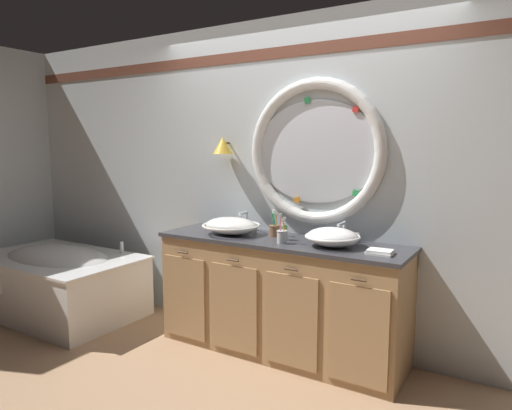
{
  "coord_description": "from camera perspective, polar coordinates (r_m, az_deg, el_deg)",
  "views": [
    {
      "loc": [
        1.68,
        -2.75,
        1.61
      ],
      "look_at": [
        -0.15,
        0.25,
        1.14
      ],
      "focal_mm": 32.44,
      "sensor_mm": 36.0,
      "label": 1
    }
  ],
  "objects": [
    {
      "name": "folded_hand_towel",
      "position": [
        3.13,
        15.05,
        -5.63
      ],
      "size": [
        0.17,
        0.13,
        0.03
      ],
      "color": "white",
      "rests_on": "vanity_counter"
    },
    {
      "name": "ground_plane",
      "position": [
        3.6,
        -0.06,
        -19.0
      ],
      "size": [
        14.0,
        14.0,
        0.0
      ],
      "primitive_type": "plane",
      "color": "tan"
    },
    {
      "name": "vanity_counter",
      "position": [
        3.62,
        2.96,
        -11.14
      ],
      "size": [
        1.95,
        0.59,
        0.89
      ],
      "color": "tan",
      "rests_on": "ground_plane"
    },
    {
      "name": "faucet_set_left",
      "position": [
        3.87,
        -1.24,
        -2.17
      ],
      "size": [
        0.2,
        0.13,
        0.16
      ],
      "color": "silver",
      "rests_on": "vanity_counter"
    },
    {
      "name": "toothbrush_holder_right",
      "position": [
        3.35,
        3.22,
        -3.83
      ],
      "size": [
        0.08,
        0.08,
        0.22
      ],
      "color": "silver",
      "rests_on": "vanity_counter"
    },
    {
      "name": "back_wall_assembly",
      "position": [
        3.74,
        4.85,
        3.17
      ],
      "size": [
        6.4,
        0.26,
        2.6
      ],
      "color": "silver",
      "rests_on": "ground_plane"
    },
    {
      "name": "bathtub",
      "position": [
        4.82,
        -23.17,
        -8.34
      ],
      "size": [
        1.56,
        0.97,
        0.67
      ],
      "color": "white",
      "rests_on": "ground_plane"
    },
    {
      "name": "soap_dispenser",
      "position": [
        3.47,
        3.45,
        -3.32
      ],
      "size": [
        0.05,
        0.06,
        0.14
      ],
      "color": "#6BAD66",
      "rests_on": "vanity_counter"
    },
    {
      "name": "sink_basin_right",
      "position": [
        3.29,
        9.42,
        -3.91
      ],
      "size": [
        0.39,
        0.39,
        0.13
      ],
      "color": "white",
      "rests_on": "vanity_counter"
    },
    {
      "name": "faucet_set_right",
      "position": [
        3.49,
        10.75,
        -3.4
      ],
      "size": [
        0.24,
        0.15,
        0.15
      ],
      "color": "silver",
      "rests_on": "vanity_counter"
    },
    {
      "name": "sink_basin_left",
      "position": [
        3.69,
        -3.07,
        -2.56
      ],
      "size": [
        0.47,
        0.47,
        0.13
      ],
      "color": "white",
      "rests_on": "vanity_counter"
    },
    {
      "name": "toothbrush_holder_left",
      "position": [
        3.61,
        2.3,
        -3.05
      ],
      "size": [
        0.09,
        0.09,
        0.21
      ],
      "color": "#996647",
      "rests_on": "vanity_counter"
    }
  ]
}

